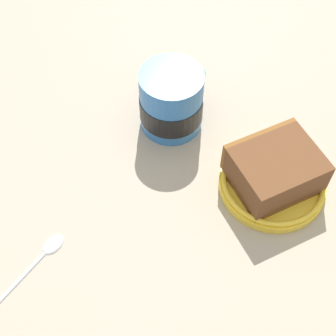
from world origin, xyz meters
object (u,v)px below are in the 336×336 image
object	(u,v)px
small_plate	(272,183)
cake_slice	(275,169)
teaspoon	(41,256)
tea_mug	(172,101)

from	to	relation	value
small_plate	cake_slice	distance (cm)	2.80
cake_slice	teaspoon	world-z (taller)	cake_slice
small_plate	teaspoon	size ratio (longest dim) A/B	1.16
small_plate	teaspoon	world-z (taller)	small_plate
small_plate	tea_mug	distance (cm)	17.05
cake_slice	tea_mug	xyz separation A→B (cm)	(14.47, -7.83, 0.62)
teaspoon	cake_slice	bearing A→B (deg)	-148.76
tea_mug	teaspoon	distance (cm)	25.95
tea_mug	cake_slice	bearing A→B (deg)	151.57
cake_slice	tea_mug	bearing A→B (deg)	-28.43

